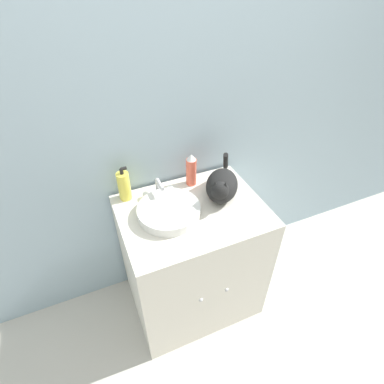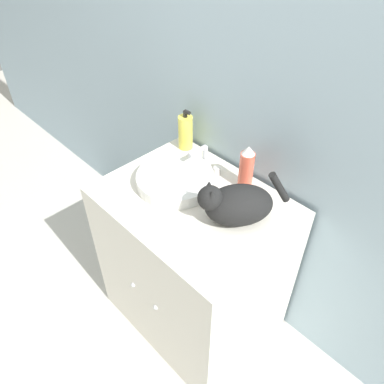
# 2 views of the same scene
# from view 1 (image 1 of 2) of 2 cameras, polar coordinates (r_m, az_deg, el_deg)

# --- Properties ---
(ground_plane) EXTENTS (8.00, 8.00, 0.00)m
(ground_plane) POSITION_cam_1_polar(r_m,az_deg,el_deg) (2.15, 3.55, -25.42)
(ground_plane) COLOR beige
(wall_back) EXTENTS (6.00, 0.05, 2.50)m
(wall_back) POSITION_cam_1_polar(r_m,az_deg,el_deg) (1.67, -4.74, 14.61)
(wall_back) COLOR #9EB7C6
(wall_back) RESTS_ON ground_plane
(vanity_cabinet) EXTENTS (0.79, 0.61, 0.84)m
(vanity_cabinet) POSITION_cam_1_polar(r_m,az_deg,el_deg) (1.93, 0.07, -12.66)
(vanity_cabinet) COLOR silver
(vanity_cabinet) RESTS_ON ground_plane
(sink_basin) EXTENTS (0.33, 0.33, 0.05)m
(sink_basin) POSITION_cam_1_polar(r_m,az_deg,el_deg) (1.58, -4.42, -3.63)
(sink_basin) COLOR white
(sink_basin) RESTS_ON vanity_cabinet
(faucet) EXTENTS (0.18, 0.11, 0.12)m
(faucet) POSITION_cam_1_polar(r_m,az_deg,el_deg) (1.69, -6.41, 0.66)
(faucet) COLOR silver
(faucet) RESTS_ON vanity_cabinet
(cat) EXTENTS (0.29, 0.33, 0.21)m
(cat) POSITION_cam_1_polar(r_m,az_deg,el_deg) (1.66, 5.68, 1.23)
(cat) COLOR black
(cat) RESTS_ON vanity_cabinet
(soap_bottle) EXTENTS (0.07, 0.07, 0.21)m
(soap_bottle) POSITION_cam_1_polar(r_m,az_deg,el_deg) (1.69, -12.80, 1.17)
(soap_bottle) COLOR #EADB4C
(soap_bottle) RESTS_ON vanity_cabinet
(spray_bottle) EXTENTS (0.06, 0.06, 0.20)m
(spray_bottle) POSITION_cam_1_polar(r_m,az_deg,el_deg) (1.75, -0.15, 4.25)
(spray_bottle) COLOR #EF6047
(spray_bottle) RESTS_ON vanity_cabinet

